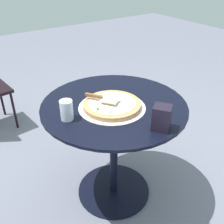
{
  "coord_description": "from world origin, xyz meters",
  "views": [
    {
      "loc": [
        0.83,
        1.16,
        1.55
      ],
      "look_at": [
        0.04,
        0.03,
        0.73
      ],
      "focal_mm": 42.56,
      "sensor_mm": 36.0,
      "label": 1
    }
  ],
  "objects_px": {
    "patio_table": "(114,133)",
    "drinking_cup": "(67,110)",
    "pizza_on_tray": "(112,105)",
    "pizza_server": "(101,98)",
    "napkin_dispenser": "(162,118)"
  },
  "relations": [
    {
      "from": "patio_table",
      "to": "drinking_cup",
      "type": "relative_size",
      "value": 7.83
    },
    {
      "from": "patio_table",
      "to": "pizza_on_tray",
      "type": "relative_size",
      "value": 2.23
    },
    {
      "from": "pizza_server",
      "to": "patio_table",
      "type": "bearing_deg",
      "value": 164.51
    },
    {
      "from": "napkin_dispenser",
      "to": "patio_table",
      "type": "bearing_deg",
      "value": 151.75
    },
    {
      "from": "pizza_on_tray",
      "to": "drinking_cup",
      "type": "bearing_deg",
      "value": -7.77
    },
    {
      "from": "pizza_on_tray",
      "to": "drinking_cup",
      "type": "relative_size",
      "value": 3.51
    },
    {
      "from": "pizza_on_tray",
      "to": "napkin_dispenser",
      "type": "height_order",
      "value": "napkin_dispenser"
    },
    {
      "from": "patio_table",
      "to": "napkin_dispenser",
      "type": "bearing_deg",
      "value": 97.38
    },
    {
      "from": "pizza_server",
      "to": "drinking_cup",
      "type": "xyz_separation_m",
      "value": [
        0.24,
        0.01,
        0.0
      ]
    },
    {
      "from": "pizza_on_tray",
      "to": "pizza_server",
      "type": "xyz_separation_m",
      "value": [
        0.04,
        -0.05,
        0.04
      ]
    },
    {
      "from": "patio_table",
      "to": "pizza_server",
      "type": "xyz_separation_m",
      "value": [
        0.08,
        -0.02,
        0.27
      ]
    },
    {
      "from": "patio_table",
      "to": "pizza_server",
      "type": "bearing_deg",
      "value": -15.49
    },
    {
      "from": "patio_table",
      "to": "drinking_cup",
      "type": "height_order",
      "value": "drinking_cup"
    },
    {
      "from": "patio_table",
      "to": "drinking_cup",
      "type": "bearing_deg",
      "value": -1.4
    },
    {
      "from": "drinking_cup",
      "to": "napkin_dispenser",
      "type": "bearing_deg",
      "value": 134.5
    }
  ]
}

